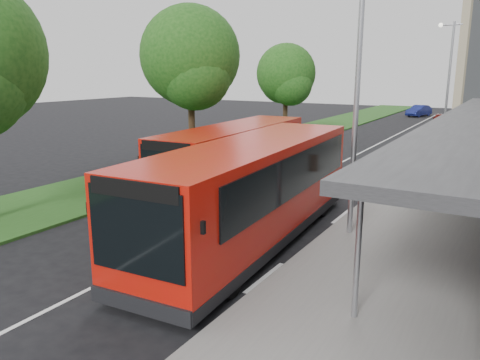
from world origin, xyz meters
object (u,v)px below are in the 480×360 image
(lamp_post_near, at_px, (355,84))
(tree_far, at_px, (286,77))
(lamp_post_far, at_px, (448,77))
(litter_bin, at_px, (430,174))
(bus_second, at_px, (235,158))
(car_near, at_px, (440,119))
(bollard, at_px, (452,147))
(car_far, at_px, (419,111))
(tree_mid, at_px, (191,63))
(bus_main, at_px, (253,192))

(lamp_post_near, bearing_deg, tree_far, 120.29)
(lamp_post_far, height_order, litter_bin, lamp_post_far)
(bus_second, distance_m, car_near, 32.25)
(bollard, relative_size, car_far, 0.29)
(bus_second, relative_size, bollard, 9.07)
(tree_mid, height_order, bus_second, tree_mid)
(bollard, xyz_separation_m, car_near, (-3.29, 19.00, -0.16))
(car_near, distance_m, car_far, 8.64)
(bollard, bearing_deg, car_far, 103.84)
(bus_main, xyz_separation_m, litter_bin, (3.44, 10.32, -1.00))
(bus_second, relative_size, car_far, 2.60)
(litter_bin, xyz_separation_m, car_near, (-3.33, 26.80, -0.02))
(car_near, bearing_deg, car_far, 107.53)
(bus_second, bearing_deg, bollard, 58.19)
(lamp_post_far, distance_m, bus_second, 18.15)
(lamp_post_far, distance_m, litter_bin, 12.37)
(lamp_post_near, distance_m, litter_bin, 9.44)
(bus_second, distance_m, litter_bin, 8.89)
(lamp_post_near, height_order, bus_second, lamp_post_near)
(car_near, bearing_deg, litter_bin, -88.22)
(tree_mid, relative_size, litter_bin, 10.37)
(bus_second, relative_size, litter_bin, 12.23)
(litter_bin, relative_size, car_far, 0.21)
(lamp_post_far, relative_size, bus_main, 0.73)
(bollard, bearing_deg, bus_second, -118.64)
(tree_far, bearing_deg, litter_bin, -41.02)
(tree_mid, relative_size, bollard, 7.69)
(tree_mid, height_order, bollard, tree_mid)
(litter_bin, xyz_separation_m, bollard, (-0.04, 7.80, 0.14))
(lamp_post_near, bearing_deg, car_near, 93.61)
(bus_main, relative_size, bus_second, 1.09)
(car_far, bearing_deg, lamp_post_near, -66.00)
(lamp_post_far, height_order, bus_second, lamp_post_far)
(lamp_post_far, xyz_separation_m, bus_second, (-6.04, -16.80, -3.28))
(tree_far, xyz_separation_m, litter_bin, (12.24, -10.65, -4.04))
(tree_mid, distance_m, bollard, 15.98)
(tree_far, bearing_deg, lamp_post_near, -59.71)
(lamp_post_far, height_order, car_far, lamp_post_far)
(tree_far, relative_size, car_near, 2.23)
(tree_mid, xyz_separation_m, litter_bin, (12.24, 1.35, -4.94))
(tree_far, distance_m, lamp_post_near, 22.06)
(litter_bin, bearing_deg, bus_main, -108.42)
(bollard, bearing_deg, lamp_post_far, 105.69)
(litter_bin, height_order, car_far, car_far)
(bus_main, bearing_deg, car_near, 86.31)
(litter_bin, bearing_deg, car_near, 97.09)
(litter_bin, relative_size, car_near, 0.26)
(lamp_post_near, xyz_separation_m, lamp_post_far, (0.00, 20.00, 0.00))
(lamp_post_far, relative_size, car_near, 2.50)
(bollard, relative_size, car_near, 0.35)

